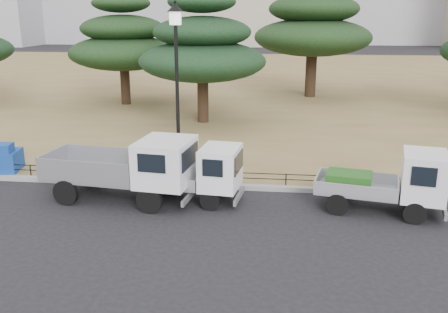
# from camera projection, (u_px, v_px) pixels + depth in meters

# --- Properties ---
(ground) EXTENTS (220.00, 220.00, 0.00)m
(ground) POSITION_uv_depth(u_px,v_px,m) (216.00, 219.00, 14.35)
(ground) COLOR black
(lawn) EXTENTS (120.00, 56.00, 0.15)m
(lawn) POSITION_uv_depth(u_px,v_px,m) (262.00, 80.00, 43.54)
(lawn) COLOR olive
(lawn) RESTS_ON ground
(curb) EXTENTS (120.00, 0.25, 0.16)m
(curb) POSITION_uv_depth(u_px,v_px,m) (226.00, 186.00, 16.81)
(curb) COLOR gray
(curb) RESTS_ON ground
(truck_large) EXTENTS (4.85, 2.38, 2.03)m
(truck_large) POSITION_uv_depth(u_px,v_px,m) (128.00, 166.00, 15.51)
(truck_large) COLOR black
(truck_large) RESTS_ON ground
(truck_kei_front) EXTENTS (3.53, 1.80, 1.80)m
(truck_kei_front) POSITION_uv_depth(u_px,v_px,m) (194.00, 174.00, 15.51)
(truck_kei_front) COLOR black
(truck_kei_front) RESTS_ON ground
(truck_kei_rear) EXTENTS (3.85, 2.21, 1.90)m
(truck_kei_rear) POSITION_uv_depth(u_px,v_px,m) (390.00, 182.00, 14.62)
(truck_kei_rear) COLOR black
(truck_kei_rear) RESTS_ON ground
(street_lamp) EXTENTS (0.52, 0.52, 5.85)m
(street_lamp) POSITION_uv_depth(u_px,v_px,m) (177.00, 64.00, 16.17)
(street_lamp) COLOR black
(street_lamp) RESTS_ON lawn
(pipe_fence) EXTENTS (38.00, 0.04, 0.40)m
(pipe_fence) POSITION_uv_depth(u_px,v_px,m) (227.00, 175.00, 16.85)
(pipe_fence) COLOR black
(pipe_fence) RESTS_ON lawn
(pine_west_near) EXTENTS (6.69, 6.69, 6.69)m
(pine_west_near) POSITION_uv_depth(u_px,v_px,m) (123.00, 42.00, 30.60)
(pine_west_near) COLOR black
(pine_west_near) RESTS_ON lawn
(pine_center_left) EXTENTS (6.54, 6.54, 6.65)m
(pine_center_left) POSITION_uv_depth(u_px,v_px,m) (202.00, 48.00, 25.41)
(pine_center_left) COLOR black
(pine_center_left) RESTS_ON lawn
(pine_center_right) EXTENTS (7.84, 7.84, 8.32)m
(pine_center_right) POSITION_uv_depth(u_px,v_px,m) (313.00, 25.00, 33.17)
(pine_center_right) COLOR black
(pine_center_right) RESTS_ON lawn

